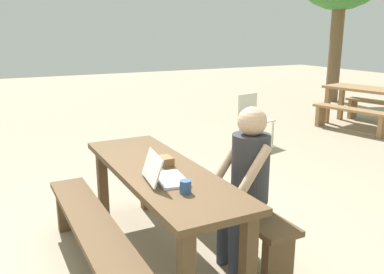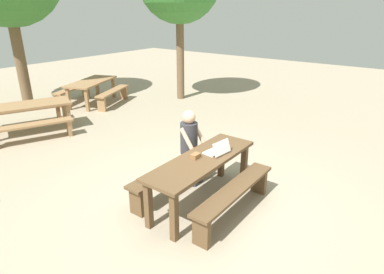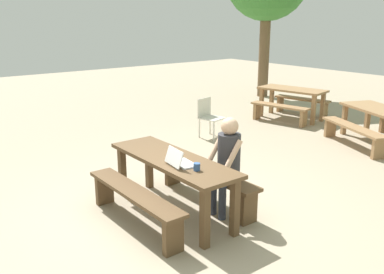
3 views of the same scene
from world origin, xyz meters
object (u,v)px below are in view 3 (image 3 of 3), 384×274
at_px(coffee_mug, 197,167).
at_px(picnic_table_distant, 292,94).
at_px(laptop, 180,161).
at_px(plastic_chair, 209,116).
at_px(picnic_table_front, 172,167).
at_px(person_seated, 227,159).
at_px(small_pouch, 175,153).

bearing_deg(coffee_mug, picnic_table_distant, 119.38).
xyz_separation_m(laptop, plastic_chair, (-2.81, 2.83, -0.37)).
relative_size(picnic_table_front, person_seated, 1.60).
distance_m(coffee_mug, person_seated, 0.60).
bearing_deg(picnic_table_front, laptop, -17.10).
relative_size(laptop, person_seated, 0.30).
distance_m(small_pouch, picnic_table_distant, 5.93).
bearing_deg(small_pouch, person_seated, 42.95).
bearing_deg(person_seated, picnic_table_front, -129.22).
bearing_deg(laptop, person_seated, -96.21).
relative_size(coffee_mug, plastic_chair, 0.11).
relative_size(laptop, small_pouch, 2.65).
bearing_deg(plastic_chair, person_seated, -139.53).
bearing_deg(picnic_table_distant, coffee_mug, -72.31).
bearing_deg(coffee_mug, picnic_table_front, 175.56).
distance_m(coffee_mug, plastic_chair, 4.17).
bearing_deg(person_seated, coffee_mug, -78.41).
xyz_separation_m(laptop, coffee_mug, (0.27, 0.05, -0.01)).
relative_size(small_pouch, person_seated, 0.11).
bearing_deg(person_seated, small_pouch, -137.05).
xyz_separation_m(small_pouch, plastic_chair, (-2.47, 2.66, -0.35)).
bearing_deg(picnic_table_distant, plastic_chair, -101.34).
xyz_separation_m(small_pouch, person_seated, (0.49, 0.46, -0.04)).
distance_m(picnic_table_front, coffee_mug, 0.58).
bearing_deg(person_seated, plastic_chair, 143.39).
height_order(coffee_mug, plastic_chair, coffee_mug).
height_order(coffee_mug, person_seated, person_seated).
xyz_separation_m(coffee_mug, person_seated, (-0.12, 0.58, -0.05)).
bearing_deg(picnic_table_front, small_pouch, 125.54).
bearing_deg(plastic_chair, laptop, -148.08).
bearing_deg(picnic_table_distant, picnic_table_front, -76.74).
relative_size(small_pouch, plastic_chair, 0.18).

